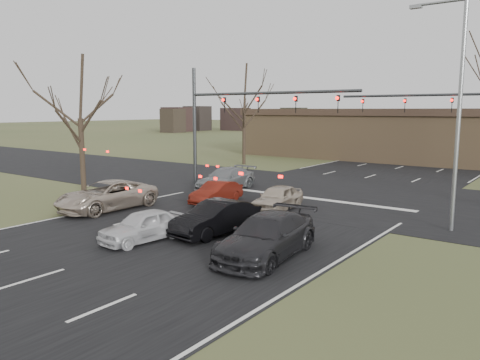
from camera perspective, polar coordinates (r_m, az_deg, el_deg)
The scene contains 16 objects.
ground at distance 18.21m, azimuth -12.96°, elevation -8.21°, with size 360.00×360.00×0.00m, color #454F2A.
road_main at distance 72.67m, azimuth 25.87°, elevation 3.62°, with size 14.00×300.00×0.02m, color black.
road_cross at distance 29.90m, azimuth 9.40°, elevation -1.52°, with size 200.00×14.00×0.02m, color black.
building at distance 50.60m, azimuth 23.59°, elevation 4.99°, with size 42.40×10.40×5.30m.
mast_arm_near at distance 30.55m, azimuth -0.97°, elevation 8.34°, with size 12.12×0.24×8.00m.
mast_arm_far at distance 34.99m, azimuth 24.91°, elevation 7.50°, with size 11.12×0.24×8.00m.
streetlight_right_near at distance 21.73m, azimuth 24.77°, elevation 8.84°, with size 2.34×0.25×10.00m.
tree_left_near at distance 30.28m, azimuth -19.06°, elevation 10.71°, with size 5.10×5.10×8.50m.
tree_left_far at distance 44.87m, azimuth 0.49°, elevation 11.31°, with size 5.70×5.70×9.50m.
car_silver_suv at distance 25.35m, azimuth -15.95°, elevation -1.84°, with size 2.51×5.43×1.51m, color #B9A895.
car_white_sedan at distance 19.05m, azimuth -11.71°, elevation -5.47°, with size 1.48×3.68×1.25m, color silver.
car_black_hatch at distance 19.67m, azimuth -2.90°, elevation -4.63°, with size 1.48×4.25×1.40m, color black.
car_charcoal_sedan at distance 16.69m, azimuth 3.30°, elevation -6.86°, with size 2.11×5.19×1.51m, color black.
car_grey_ahead at distance 30.58m, azimuth -1.75°, elevation 0.14°, with size 2.00×4.91×1.42m, color gray.
car_red_ahead at distance 26.15m, azimuth -2.88°, elevation -1.54°, with size 1.29×3.69×1.22m, color #5B150D.
car_silver_ahead at distance 24.30m, azimuth 4.59°, elevation -2.21°, with size 1.55×3.86×1.31m, color #BEAE9A.
Camera 1 is at (13.35, -11.25, 5.19)m, focal length 35.00 mm.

